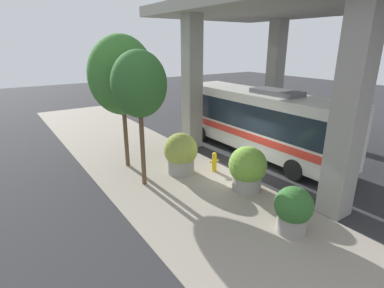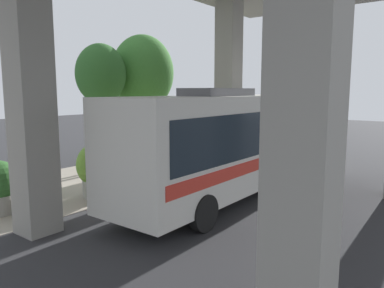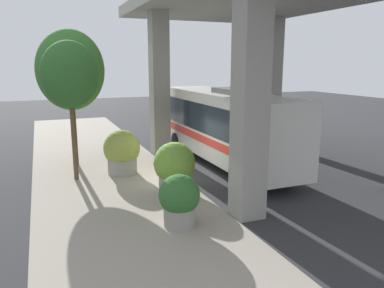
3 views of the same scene
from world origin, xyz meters
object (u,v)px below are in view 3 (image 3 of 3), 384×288
object	(u,v)px
street_tree_near	(70,75)
street_tree_far	(70,70)
fire_hydrant	(158,164)
planter_front	(122,152)
planter_middle	(174,167)
planter_back	(179,200)
bus	(225,123)

from	to	relation	value
street_tree_near	street_tree_far	bearing A→B (deg)	84.59
fire_hydrant	planter_front	bearing A→B (deg)	152.45
planter_middle	planter_back	distance (m)	3.20
bus	planter_front	xyz separation A→B (m)	(-5.00, 0.14, -1.02)
street_tree_near	planter_back	bearing A→B (deg)	-67.68
planter_middle	planter_back	size ratio (longest dim) A/B	1.19
planter_middle	planter_back	bearing A→B (deg)	-106.84
bus	street_tree_far	xyz separation A→B (m)	(-6.77, 2.44, 2.51)
planter_back	bus	bearing A→B (deg)	52.76
planter_front	street_tree_near	distance (m)	3.93
bus	street_tree_far	size ratio (longest dim) A/B	1.65
street_tree_near	street_tree_far	xyz separation A→B (m)	(0.23, 2.43, 0.15)
bus	fire_hydrant	size ratio (longest dim) A/B	10.73
planter_front	street_tree_near	xyz separation A→B (m)	(-2.00, -0.13, 3.38)
bus	street_tree_near	distance (m)	7.39
fire_hydrant	planter_middle	size ratio (longest dim) A/B	0.51
fire_hydrant	street_tree_far	distance (m)	5.99
fire_hydrant	planter_front	size ratio (longest dim) A/B	0.49
planter_back	street_tree_near	distance (m)	7.38
fire_hydrant	planter_back	distance (m)	5.46
bus	planter_middle	xyz separation A→B (m)	(-3.62, -2.92, -1.05)
planter_back	street_tree_near	world-z (taller)	street_tree_near
fire_hydrant	street_tree_near	xyz separation A→B (m)	(-3.45, 0.62, 3.88)
street_tree_near	street_tree_far	world-z (taller)	street_tree_far
fire_hydrant	planter_middle	distance (m)	2.35
planter_front	street_tree_far	size ratio (longest dim) A/B	0.31
street_tree_far	planter_front	bearing A→B (deg)	-52.34
planter_front	street_tree_near	world-z (taller)	street_tree_near
fire_hydrant	planter_back	size ratio (longest dim) A/B	0.61
planter_middle	street_tree_far	distance (m)	7.16
planter_front	street_tree_far	distance (m)	4.57
planter_back	street_tree_far	size ratio (longest dim) A/B	0.25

